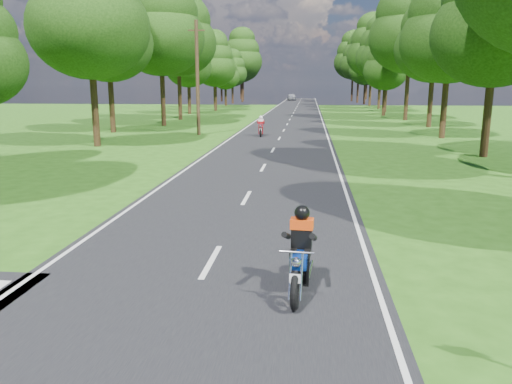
# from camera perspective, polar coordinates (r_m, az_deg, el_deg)

# --- Properties ---
(ground) EXTENTS (160.00, 160.00, 0.00)m
(ground) POSITION_cam_1_polar(r_m,az_deg,el_deg) (8.83, -7.72, -12.47)
(ground) COLOR #265112
(ground) RESTS_ON ground
(main_road) EXTENTS (7.00, 140.00, 0.02)m
(main_road) POSITION_cam_1_polar(r_m,az_deg,el_deg) (57.93, 4.12, 8.66)
(main_road) COLOR black
(main_road) RESTS_ON ground
(road_markings) EXTENTS (7.40, 140.00, 0.01)m
(road_markings) POSITION_cam_1_polar(r_m,az_deg,el_deg) (56.06, 3.91, 8.56)
(road_markings) COLOR silver
(road_markings) RESTS_ON main_road
(treeline) EXTENTS (40.00, 115.35, 14.78)m
(treeline) POSITION_cam_1_polar(r_m,az_deg,el_deg) (67.99, 5.79, 16.13)
(treeline) COLOR black
(treeline) RESTS_ON ground
(telegraph_pole) EXTENTS (1.20, 0.26, 8.00)m
(telegraph_pole) POSITION_cam_1_polar(r_m,az_deg,el_deg) (36.66, -6.71, 12.85)
(telegraph_pole) COLOR #382616
(telegraph_pole) RESTS_ON ground
(rider_near_blue) EXTENTS (0.76, 1.90, 1.54)m
(rider_near_blue) POSITION_cam_1_polar(r_m,az_deg,el_deg) (8.95, 5.08, -6.60)
(rider_near_blue) COLOR #0D3296
(rider_near_blue) RESTS_ON main_road
(rider_far_red) EXTENTS (0.69, 1.75, 1.43)m
(rider_far_red) POSITION_cam_1_polar(r_m,az_deg,el_deg) (35.47, 0.55, 7.56)
(rider_far_red) COLOR maroon
(rider_far_red) RESTS_ON main_road
(distant_car) EXTENTS (2.16, 4.59, 1.52)m
(distant_car) POSITION_cam_1_polar(r_m,az_deg,el_deg) (111.06, 4.09, 10.80)
(distant_car) COLOR #AEB1B5
(distant_car) RESTS_ON main_road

